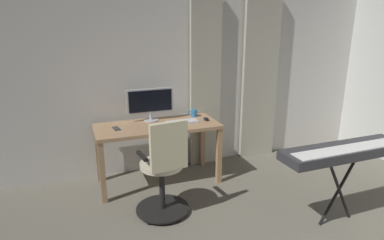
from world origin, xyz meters
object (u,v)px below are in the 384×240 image
(computer_monitor, at_px, (150,102))
(mug_tea, at_px, (194,113))
(computer_mouse, at_px, (206,119))
(piano_keyboard, at_px, (344,152))
(computer_keyboard, at_px, (182,122))
(desk, at_px, (158,133))
(cell_phone_by_monitor, at_px, (116,129))
(office_chair, at_px, (164,172))

(computer_monitor, distance_m, mug_tea, 0.60)
(computer_mouse, relative_size, mug_tea, 0.80)
(computer_mouse, bearing_deg, computer_monitor, -19.28)
(computer_monitor, xyz_separation_m, piano_keyboard, (-1.48, 1.65, -0.24))
(mug_tea, bearing_deg, computer_keyboard, 43.47)
(computer_keyboard, bearing_deg, desk, -5.49)
(computer_mouse, bearing_deg, cell_phone_by_monitor, -1.67)
(computer_monitor, relative_size, computer_keyboard, 1.50)
(computer_mouse, distance_m, piano_keyboard, 1.65)
(mug_tea, bearing_deg, office_chair, 54.76)
(computer_mouse, distance_m, cell_phone_by_monitor, 1.10)
(cell_phone_by_monitor, bearing_deg, piano_keyboard, 134.58)
(office_chair, bearing_deg, computer_mouse, 36.19)
(office_chair, relative_size, cell_phone_by_monitor, 7.27)
(computer_mouse, relative_size, cell_phone_by_monitor, 0.69)
(office_chair, relative_size, mug_tea, 8.39)
(computer_mouse, height_order, cell_phone_by_monitor, computer_mouse)
(computer_monitor, height_order, cell_phone_by_monitor, computer_monitor)
(office_chair, xyz_separation_m, piano_keyboard, (-1.58, 0.70, 0.26))
(office_chair, relative_size, computer_mouse, 10.47)
(computer_mouse, bearing_deg, office_chair, 43.92)
(desk, distance_m, piano_keyboard, 2.06)
(desk, height_order, computer_mouse, computer_mouse)
(office_chair, height_order, mug_tea, office_chair)
(office_chair, distance_m, computer_keyboard, 0.89)
(piano_keyboard, bearing_deg, mug_tea, -61.72)
(computer_keyboard, xyz_separation_m, piano_keyboard, (-1.15, 1.42, -0.02))
(office_chair, distance_m, computer_mouse, 1.08)
(computer_monitor, bearing_deg, computer_keyboard, 145.90)
(desk, xyz_separation_m, cell_phone_by_monitor, (0.48, -0.00, 0.11))
(office_chair, bearing_deg, computer_keyboard, 51.31)
(computer_keyboard, distance_m, cell_phone_by_monitor, 0.79)
(computer_keyboard, relative_size, cell_phone_by_monitor, 2.71)
(desk, bearing_deg, computer_keyboard, 174.51)
(computer_keyboard, relative_size, computer_mouse, 3.90)
(cell_phone_by_monitor, bearing_deg, computer_mouse, 169.78)
(cell_phone_by_monitor, xyz_separation_m, mug_tea, (-1.02, -0.19, 0.04))
(cell_phone_by_monitor, bearing_deg, computer_keyboard, 169.18)
(computer_monitor, distance_m, piano_keyboard, 2.23)
(cell_phone_by_monitor, relative_size, mug_tea, 1.15)
(cell_phone_by_monitor, relative_size, piano_keyboard, 0.11)
(office_chair, height_order, cell_phone_by_monitor, office_chair)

